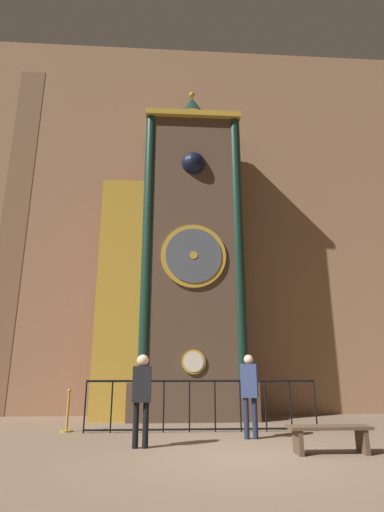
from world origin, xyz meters
The scene contains 8 objects.
ground_plane centered at (0.00, 0.00, 0.00)m, with size 28.00×28.00×0.00m, color #75604C.
cathedral_back_wall centered at (-0.09, 6.52, 6.94)m, with size 24.00×0.32×13.89m.
clock_tower centered at (-0.93, 5.26, 4.69)m, with size 4.68×1.83×11.02m.
railing_fence centered at (-0.41, 2.84, 0.63)m, with size 5.37×0.05×1.13m.
visitor_near centered at (-1.71, 0.95, 0.99)m, with size 0.34×0.22×1.64m.
visitor_far centered at (0.50, 1.83, 1.00)m, with size 0.39×0.32×1.67m.
stanchion_post centered at (-3.51, 3.07, 0.30)m, with size 0.28×0.28×0.93m.
visitor_bench centered at (1.52, 0.23, 0.32)m, with size 1.38×0.40×0.44m.
Camera 1 is at (-1.26, -6.91, 1.34)m, focal length 28.00 mm.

